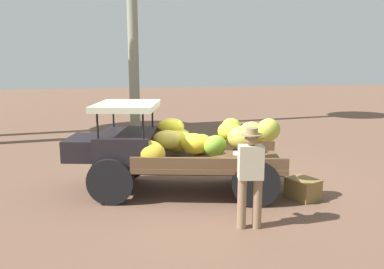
% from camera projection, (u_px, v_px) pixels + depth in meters
% --- Properties ---
extents(ground_plane, '(60.00, 60.00, 0.00)m').
position_uv_depth(ground_plane, '(202.00, 187.00, 8.64)').
color(ground_plane, brown).
extents(truck, '(4.64, 2.51, 1.90)m').
position_uv_depth(truck, '(172.00, 147.00, 8.17)').
color(truck, black).
rests_on(truck, ground).
extents(farmer, '(0.52, 0.48, 1.71)m').
position_uv_depth(farmer, '(250.00, 172.00, 6.39)').
color(farmer, '#8C6E52').
rests_on(farmer, ground).
extents(wooden_crate, '(0.68, 0.73, 0.41)m').
position_uv_depth(wooden_crate, '(303.00, 189.00, 7.91)').
color(wooden_crate, olive).
rests_on(wooden_crate, ground).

